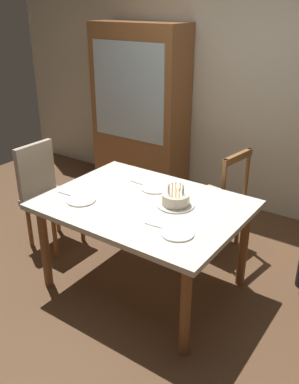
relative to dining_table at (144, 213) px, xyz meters
name	(u,v)px	position (x,y,z in m)	size (l,w,h in m)	color
ground	(144,283)	(0.00, 0.00, -0.65)	(6.40, 6.40, 0.00)	brown
back_wall	(249,87)	(0.00, 1.85, 0.65)	(6.40, 0.10, 2.60)	beige
dining_table	(144,213)	(0.00, 0.00, 0.00)	(1.47, 1.10, 0.74)	silver
birthday_cake	(176,200)	(0.22, 0.09, 0.13)	(0.28, 0.28, 0.16)	silver
plate_near_celebrant	(81,200)	(-0.40, -0.25, 0.09)	(0.22, 0.22, 0.01)	white
plate_far_side	(154,188)	(-0.07, 0.25, 0.09)	(0.22, 0.22, 0.01)	white
plate_near_guest	(177,233)	(0.44, -0.25, 0.09)	(0.22, 0.22, 0.01)	white
fork_near_celebrant	(68,194)	(-0.56, -0.23, 0.09)	(0.18, 0.02, 0.01)	silver
fork_far_side	(139,183)	(-0.23, 0.26, 0.09)	(0.18, 0.02, 0.01)	silver
fork_near_guest	(157,226)	(0.28, -0.25, 0.09)	(0.18, 0.02, 0.01)	silver
chair_spindle_back	(217,201)	(0.19, 0.86, -0.20)	(0.50, 0.50, 0.95)	tan
chair_upholstered	(46,190)	(-1.13, 0.03, -0.12)	(0.45, 0.45, 0.95)	tan
china_cabinet	(140,111)	(-1.17, 1.56, 0.30)	(1.10, 0.45, 1.90)	brown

